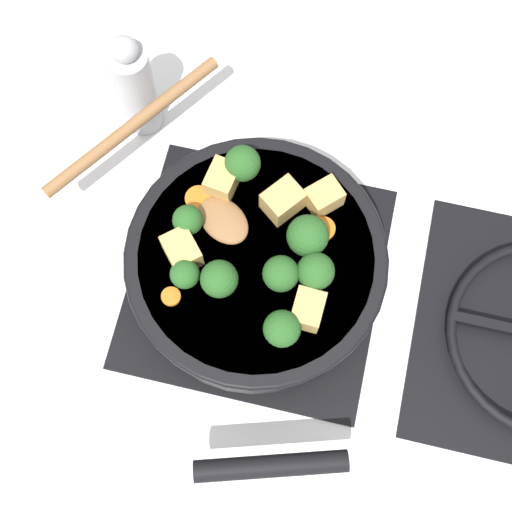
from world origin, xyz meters
name	(u,v)px	position (x,y,z in m)	size (l,w,h in m)	color
ground_plane	(256,278)	(0.00, 0.00, 0.00)	(2.40, 2.40, 0.00)	white
front_burner_grate	(256,275)	(0.00, 0.00, 0.01)	(0.31, 0.31, 0.03)	black
skillet_pan	(256,265)	(0.00, 0.00, 0.06)	(0.41, 0.31, 0.06)	black
wooden_spoon	(168,163)	(-0.09, -0.13, 0.10)	(0.25, 0.26, 0.02)	olive
tofu_cube_center_large	(182,251)	(0.02, -0.08, 0.10)	(0.04, 0.03, 0.03)	tan
tofu_cube_near_handle	(324,197)	(-0.08, 0.06, 0.10)	(0.04, 0.03, 0.03)	tan
tofu_cube_east_chunk	(308,310)	(0.05, 0.07, 0.10)	(0.04, 0.03, 0.03)	tan
tofu_cube_west_chunk	(222,180)	(-0.08, -0.06, 0.10)	(0.04, 0.03, 0.03)	tan
tofu_cube_back_piece	(283,201)	(-0.07, 0.02, 0.11)	(0.04, 0.03, 0.03)	tan
broccoli_floret_near_spoon	(219,279)	(0.04, -0.03, 0.12)	(0.04, 0.04, 0.05)	#709956
broccoli_floret_center_top	(242,164)	(-0.10, -0.04, 0.12)	(0.04, 0.04, 0.05)	#709956
broccoli_floret_east_rim	(316,271)	(0.01, 0.07, 0.12)	(0.04, 0.04, 0.05)	#709956
broccoli_floret_west_rim	(185,274)	(0.05, -0.07, 0.11)	(0.03, 0.03, 0.04)	#709956
broccoli_floret_north_edge	(188,220)	(-0.02, -0.08, 0.11)	(0.04, 0.04, 0.04)	#709956
broccoli_floret_south_cluster	(282,329)	(0.08, 0.05, 0.11)	(0.04, 0.04, 0.05)	#709956
broccoli_floret_mid_floret	(308,236)	(-0.03, 0.05, 0.12)	(0.05, 0.05, 0.05)	#709956
broccoli_floret_small_inner	(281,274)	(0.02, 0.03, 0.11)	(0.04, 0.04, 0.05)	#709956
carrot_slice_orange_thin	(199,199)	(-0.05, -0.08, 0.09)	(0.03, 0.03, 0.01)	orange
carrot_slice_near_center	(322,229)	(-0.05, 0.07, 0.09)	(0.03, 0.03, 0.01)	orange
carrot_slice_edge_slice	(171,297)	(0.07, -0.08, 0.09)	(0.02, 0.02, 0.01)	orange
pepper_mill	(135,87)	(-0.19, -0.20, 0.08)	(0.05, 0.05, 0.18)	#B2B2B7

